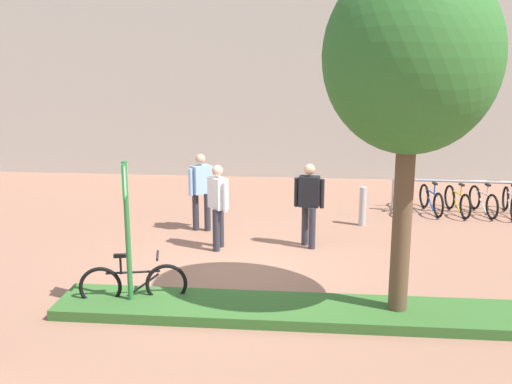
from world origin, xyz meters
TOP-DOWN VIEW (x-y plane):
  - ground_plane at (0.00, 0.00)m, footprint 60.00×60.00m
  - building_facade at (0.00, 8.83)m, footprint 28.00×1.20m
  - planter_strip at (0.83, -1.85)m, footprint 7.00×1.10m
  - tree_sidewalk at (2.52, -1.79)m, footprint 2.44×2.44m
  - parking_sign_post at (-1.56, -1.85)m, footprint 0.08×0.36m
  - bike_at_sign at (-1.55, -1.70)m, footprint 1.65×0.51m
  - bike_rack_cluster at (5.03, 4.40)m, footprint 3.76×1.68m
  - bollard_steel at (2.35, 3.14)m, footprint 0.16×0.16m
  - person_shirt_white at (-1.23, 2.40)m, footprint 0.47×0.45m
  - person_suited_navy at (1.14, 1.48)m, footprint 0.60×0.37m
  - person_shirt_blue at (-0.66, 1.17)m, footprint 0.45×0.48m

SIDE VIEW (x-z plane):
  - ground_plane at x=0.00m, z-range 0.00..0.00m
  - planter_strip at x=0.83m, z-range 0.00..0.16m
  - bike_rack_cluster at x=5.03m, z-range -0.07..0.76m
  - bike_at_sign at x=-1.55m, z-range -0.08..0.78m
  - bollard_steel at x=2.35m, z-range 0.00..0.90m
  - person_shirt_white at x=-1.23m, z-range 0.12..1.84m
  - person_suited_navy at x=1.14m, z-range 0.12..1.84m
  - person_shirt_blue at x=-0.66m, z-range 0.12..1.84m
  - parking_sign_post at x=-1.56m, z-range 0.36..2.70m
  - tree_sidewalk at x=2.52m, z-range 1.22..6.41m
  - building_facade at x=0.00m, z-range 0.00..10.00m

